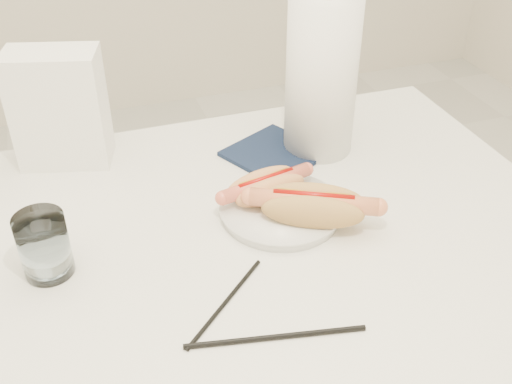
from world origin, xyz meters
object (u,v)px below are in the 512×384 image
object	(u,v)px
table	(208,275)
hotdog_left	(266,187)
paper_towel_roll	(321,77)
hotdog_right	(313,206)
water_glass	(44,245)
napkin_box	(59,108)
plate	(281,211)

from	to	relation	value
table	hotdog_left	size ratio (longest dim) A/B	7.31
hotdog_left	paper_towel_roll	bearing A→B (deg)	30.73
hotdog_right	water_glass	size ratio (longest dim) A/B	1.94
hotdog_left	water_glass	bearing A→B (deg)	176.46
water_glass	paper_towel_roll	xyz separation A→B (m)	(0.51, 0.20, 0.10)
napkin_box	paper_towel_roll	size ratio (longest dim) A/B	0.73
hotdog_right	hotdog_left	bearing A→B (deg)	148.47
water_glass	paper_towel_roll	size ratio (longest dim) A/B	0.34
plate	water_glass	xyz separation A→B (m)	(-0.37, -0.02, 0.04)
hotdog_right	napkin_box	size ratio (longest dim) A/B	0.90
hotdog_right	paper_towel_roll	bearing A→B (deg)	91.60
hotdog_left	water_glass	distance (m)	0.36
table	hotdog_right	world-z (taller)	hotdog_right
water_glass	napkin_box	world-z (taller)	napkin_box
napkin_box	paper_towel_roll	bearing A→B (deg)	2.24
napkin_box	paper_towel_roll	xyz separation A→B (m)	(0.46, -0.11, 0.04)
hotdog_left	table	bearing A→B (deg)	-161.62
plate	napkin_box	size ratio (longest dim) A/B	0.91
hotdog_left	hotdog_right	world-z (taller)	hotdog_right
plate	napkin_box	world-z (taller)	napkin_box
plate	hotdog_left	distance (m)	0.05
hotdog_left	plate	bearing A→B (deg)	-79.28
hotdog_left	paper_towel_roll	size ratio (longest dim) A/B	0.56
hotdog_left	water_glass	size ratio (longest dim) A/B	1.66
hotdog_right	water_glass	world-z (taller)	water_glass
hotdog_left	hotdog_right	xyz separation A→B (m)	(0.05, -0.08, 0.00)
napkin_box	plate	bearing A→B (deg)	-27.07
plate	paper_towel_roll	size ratio (longest dim) A/B	0.67
paper_towel_roll	hotdog_right	bearing A→B (deg)	-115.42
napkin_box	hotdog_left	bearing A→B (deg)	-24.84
water_glass	napkin_box	size ratio (longest dim) A/B	0.46
hotdog_left	napkin_box	bearing A→B (deg)	127.42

